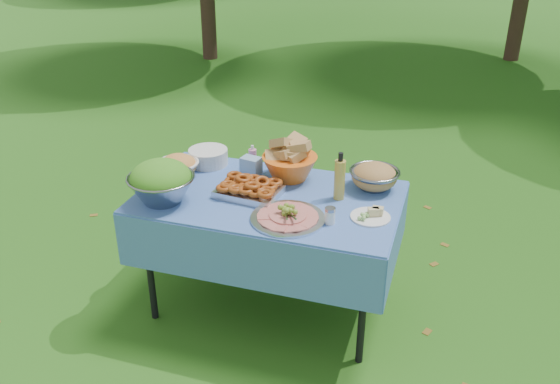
{
  "coord_description": "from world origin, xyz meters",
  "views": [
    {
      "loc": [
        0.95,
        -2.8,
        2.29
      ],
      "look_at": [
        0.07,
        0.0,
        0.8
      ],
      "focal_mm": 38.0,
      "sensor_mm": 36.0,
      "label": 1
    }
  ],
  "objects_px": {
    "salad_bowl": "(161,182)",
    "bread_bowl": "(290,161)",
    "plate_stack": "(208,157)",
    "charcuterie_platter": "(288,212)",
    "oil_bottle": "(340,176)",
    "pasta_bowl_steel": "(374,176)",
    "picnic_table": "(269,253)"
  },
  "relations": [
    {
      "from": "picnic_table",
      "to": "plate_stack",
      "type": "bearing_deg",
      "value": 149.08
    },
    {
      "from": "oil_bottle",
      "to": "salad_bowl",
      "type": "bearing_deg",
      "value": -160.41
    },
    {
      "from": "charcuterie_platter",
      "to": "oil_bottle",
      "type": "relative_size",
      "value": 1.42
    },
    {
      "from": "bread_bowl",
      "to": "charcuterie_platter",
      "type": "distance_m",
      "value": 0.5
    },
    {
      "from": "picnic_table",
      "to": "bread_bowl",
      "type": "relative_size",
      "value": 4.46
    },
    {
      "from": "plate_stack",
      "to": "charcuterie_platter",
      "type": "relative_size",
      "value": 0.62
    },
    {
      "from": "plate_stack",
      "to": "oil_bottle",
      "type": "bearing_deg",
      "value": -13.33
    },
    {
      "from": "charcuterie_platter",
      "to": "oil_bottle",
      "type": "bearing_deg",
      "value": 57.25
    },
    {
      "from": "salad_bowl",
      "to": "bread_bowl",
      "type": "xyz_separation_m",
      "value": [
        0.58,
        0.49,
        -0.01
      ]
    },
    {
      "from": "charcuterie_platter",
      "to": "bread_bowl",
      "type": "bearing_deg",
      "value": 105.66
    },
    {
      "from": "picnic_table",
      "to": "salad_bowl",
      "type": "relative_size",
      "value": 4.0
    },
    {
      "from": "salad_bowl",
      "to": "bread_bowl",
      "type": "bearing_deg",
      "value": 40.25
    },
    {
      "from": "salad_bowl",
      "to": "oil_bottle",
      "type": "distance_m",
      "value": 0.98
    },
    {
      "from": "picnic_table",
      "to": "salad_bowl",
      "type": "xyz_separation_m",
      "value": [
        -0.54,
        -0.24,
        0.5
      ]
    },
    {
      "from": "plate_stack",
      "to": "bread_bowl",
      "type": "bearing_deg",
      "value": -4.42
    },
    {
      "from": "bread_bowl",
      "to": "oil_bottle",
      "type": "xyz_separation_m",
      "value": [
        0.34,
        -0.17,
        0.03
      ]
    },
    {
      "from": "plate_stack",
      "to": "bread_bowl",
      "type": "relative_size",
      "value": 0.74
    },
    {
      "from": "pasta_bowl_steel",
      "to": "charcuterie_platter",
      "type": "height_order",
      "value": "pasta_bowl_steel"
    },
    {
      "from": "pasta_bowl_steel",
      "to": "charcuterie_platter",
      "type": "distance_m",
      "value": 0.62
    },
    {
      "from": "salad_bowl",
      "to": "plate_stack",
      "type": "xyz_separation_m",
      "value": [
        0.04,
        0.54,
        -0.07
      ]
    },
    {
      "from": "charcuterie_platter",
      "to": "oil_bottle",
      "type": "xyz_separation_m",
      "value": [
        0.2,
        0.31,
        0.09
      ]
    },
    {
      "from": "bread_bowl",
      "to": "oil_bottle",
      "type": "bearing_deg",
      "value": -26.34
    },
    {
      "from": "salad_bowl",
      "to": "plate_stack",
      "type": "distance_m",
      "value": 0.54
    },
    {
      "from": "bread_bowl",
      "to": "charcuterie_platter",
      "type": "bearing_deg",
      "value": -74.34
    },
    {
      "from": "bread_bowl",
      "to": "salad_bowl",
      "type": "bearing_deg",
      "value": -139.75
    },
    {
      "from": "charcuterie_platter",
      "to": "oil_bottle",
      "type": "distance_m",
      "value": 0.38
    },
    {
      "from": "bread_bowl",
      "to": "picnic_table",
      "type": "bearing_deg",
      "value": -100.1
    },
    {
      "from": "charcuterie_platter",
      "to": "picnic_table",
      "type": "bearing_deg",
      "value": 128.83
    },
    {
      "from": "plate_stack",
      "to": "bread_bowl",
      "type": "distance_m",
      "value": 0.55
    },
    {
      "from": "pasta_bowl_steel",
      "to": "oil_bottle",
      "type": "height_order",
      "value": "oil_bottle"
    },
    {
      "from": "plate_stack",
      "to": "pasta_bowl_steel",
      "type": "relative_size",
      "value": 0.86
    },
    {
      "from": "salad_bowl",
      "to": "pasta_bowl_steel",
      "type": "bearing_deg",
      "value": 25.46
    }
  ]
}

